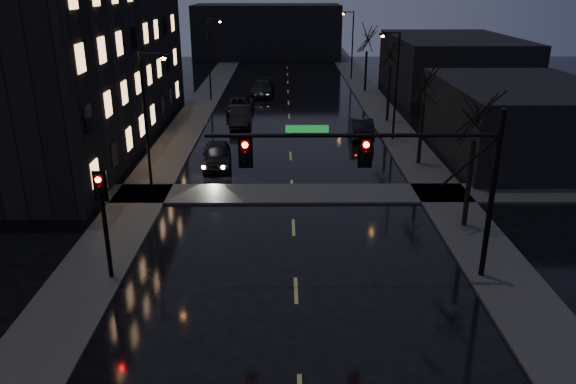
{
  "coord_description": "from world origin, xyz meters",
  "views": [
    {
      "loc": [
        -0.45,
        -11.21,
        11.39
      ],
      "look_at": [
        -0.29,
        10.47,
        3.2
      ],
      "focal_mm": 35.0,
      "sensor_mm": 36.0,
      "label": 1
    }
  ],
  "objects_px": {
    "oncoming_car_a": "(217,155)",
    "oncoming_car_d": "(262,88)",
    "oncoming_car_c": "(240,105)",
    "lead_car": "(361,128)",
    "oncoming_car_b": "(241,116)"
  },
  "relations": [
    {
      "from": "oncoming_car_c",
      "to": "lead_car",
      "type": "distance_m",
      "value": 13.22
    },
    {
      "from": "oncoming_car_d",
      "to": "oncoming_car_a",
      "type": "bearing_deg",
      "value": -91.49
    },
    {
      "from": "oncoming_car_d",
      "to": "lead_car",
      "type": "height_order",
      "value": "oncoming_car_d"
    },
    {
      "from": "oncoming_car_b",
      "to": "oncoming_car_d",
      "type": "distance_m",
      "value": 12.93
    },
    {
      "from": "oncoming_car_b",
      "to": "oncoming_car_d",
      "type": "xyz_separation_m",
      "value": [
        1.35,
        12.86,
        -0.01
      ]
    },
    {
      "from": "oncoming_car_b",
      "to": "oncoming_car_c",
      "type": "bearing_deg",
      "value": 92.59
    },
    {
      "from": "oncoming_car_a",
      "to": "oncoming_car_d",
      "type": "height_order",
      "value": "oncoming_car_d"
    },
    {
      "from": "oncoming_car_a",
      "to": "oncoming_car_d",
      "type": "distance_m",
      "value": 23.97
    },
    {
      "from": "oncoming_car_b",
      "to": "oncoming_car_c",
      "type": "xyz_separation_m",
      "value": [
        -0.41,
        4.8,
        -0.14
      ]
    },
    {
      "from": "oncoming_car_c",
      "to": "lead_car",
      "type": "height_order",
      "value": "lead_car"
    },
    {
      "from": "oncoming_car_a",
      "to": "lead_car",
      "type": "relative_size",
      "value": 0.97
    },
    {
      "from": "oncoming_car_a",
      "to": "oncoming_car_c",
      "type": "relative_size",
      "value": 0.93
    },
    {
      "from": "oncoming_car_a",
      "to": "oncoming_car_d",
      "type": "relative_size",
      "value": 0.82
    },
    {
      "from": "oncoming_car_a",
      "to": "oncoming_car_b",
      "type": "relative_size",
      "value": 0.92
    },
    {
      "from": "lead_car",
      "to": "oncoming_car_a",
      "type": "bearing_deg",
      "value": 36.24
    }
  ]
}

